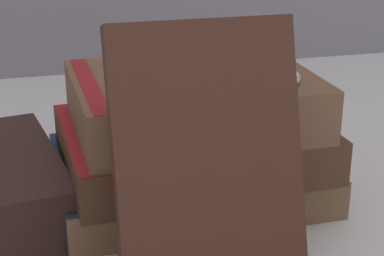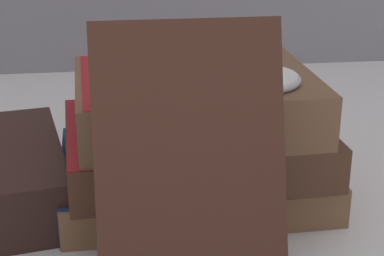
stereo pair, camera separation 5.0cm
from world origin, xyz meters
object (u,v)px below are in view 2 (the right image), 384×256
Objects in this scene: book_flat_top at (194,101)px; book_leaning_front at (190,172)px; reading_glasses at (137,128)px; pocket_watch at (258,79)px; book_flat_bottom at (185,174)px; book_flat_middle at (189,144)px.

book_leaning_front is (-0.02, -0.11, -0.01)m from book_flat_top.
book_flat_top is at bearing 81.20° from book_leaning_front.
book_leaning_front is 1.63× the size of reading_glasses.
book_leaning_front reaches higher than pocket_watch.
book_flat_middle reaches higher than book_flat_bottom.
pocket_watch is (0.05, -0.04, 0.09)m from book_flat_bottom.
book_flat_middle is 0.04m from book_flat_top.
pocket_watch is 0.22m from reading_glasses.
book_flat_bottom is 1.28× the size of book_leaning_front.
reading_glasses is (-0.02, 0.26, -0.08)m from book_leaning_front.
book_flat_middle is at bearing 126.67° from book_flat_top.
book_flat_top is 0.05m from pocket_watch.
book_flat_top reaches higher than book_flat_middle.
book_leaning_front is 0.11m from pocket_watch.
book_flat_middle is (0.00, -0.01, 0.03)m from book_flat_bottom.
book_flat_bottom is 1.05× the size of book_flat_middle.
pocket_watch is (0.05, -0.03, 0.06)m from book_flat_middle.
book_leaning_front reaches higher than reading_glasses.
pocket_watch reaches higher than book_flat_bottom.
book_leaning_front is (-0.01, -0.12, 0.06)m from book_flat_bottom.
reading_glasses is (-0.04, 0.16, -0.08)m from book_flat_top.
book_leaning_front is at bearing -100.31° from book_flat_middle.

